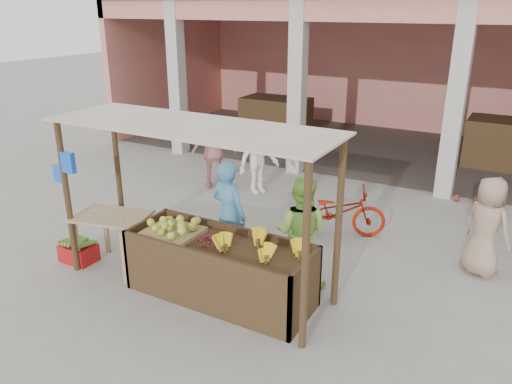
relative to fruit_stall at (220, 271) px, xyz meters
The scene contains 18 objects.
ground 0.64m from the fruit_stall, behind, with size 60.00×60.00×0.00m, color gray.
market_building 9.23m from the fruit_stall, 92.86° to the left, with size 14.40×6.40×4.20m.
fruit_stall is the anchor object (origin of this frame).
stall_awning 1.66m from the fruit_stall, behind, with size 4.09×1.35×2.39m.
banana_heap 0.80m from the fruit_stall, ahead, with size 1.06×0.58×0.19m, color #FFF320, non-canonical shape.
melon_tray 0.91m from the fruit_stall, behind, with size 0.75×0.65×0.20m.
berry_heap 0.48m from the fruit_stall, 163.58° to the right, with size 0.42×0.34×0.13m, color maroon.
side_table 1.92m from the fruit_stall, behind, with size 1.21×0.95×0.87m.
papaya_pile 1.97m from the fruit_stall, behind, with size 0.73×0.42×0.21m, color #3E832B, non-canonical shape.
red_crate 2.56m from the fruit_stall, behind, with size 0.54×0.39×0.28m, color #AE1213.
plantain_bundle 2.55m from the fruit_stall, behind, with size 0.44×0.31×0.09m, color #5B9335, non-canonical shape.
produce_sacks 5.99m from the fruit_stall, 65.39° to the left, with size 0.83×0.51×0.63m.
vendor_blue 1.03m from the fruit_stall, 113.71° to the left, with size 0.69×0.50×1.83m, color #4D93C3.
vendor_green 1.27m from the fruit_stall, 46.83° to the left, with size 0.83×0.48×1.73m, color #85C047.
motorcycle 2.77m from the fruit_stall, 75.64° to the left, with size 1.77×0.61×0.92m, color #A21D08.
shopper_a 4.24m from the fruit_stall, 111.70° to the left, with size 1.10×0.55×1.72m, color white.
shopper_b 4.52m from the fruit_stall, 124.69° to the left, with size 1.03×0.55×1.75m, color pink.
shopper_c 3.98m from the fruit_stall, 38.96° to the left, with size 0.82×0.53×1.70m, color #A18069.
Camera 1 is at (3.89, -5.03, 3.83)m, focal length 35.00 mm.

